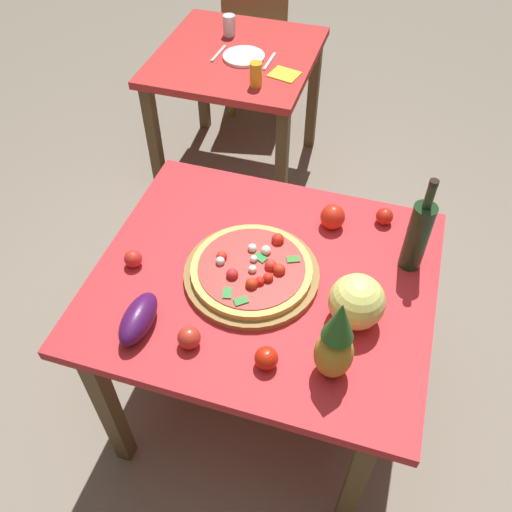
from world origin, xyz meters
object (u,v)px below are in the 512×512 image
(wine_bottle, at_px, (418,235))
(fork_utensil, at_px, (219,53))
(dinner_plate, at_px, (244,57))
(background_table, at_px, (237,74))
(drinking_glass_water, at_px, (229,25))
(bell_pepper, at_px, (333,217))
(tomato_near_board, at_px, (189,338))
(display_table, at_px, (264,293))
(pineapple_left, at_px, (336,343))
(pizza_board, at_px, (252,274))
(eggplant, at_px, (138,319))
(pizza, at_px, (252,268))
(melon, at_px, (357,302))
(tomato_beside_pepper, at_px, (384,216))
(napkin_folded, at_px, (285,74))
(drinking_glass_juice, at_px, (256,74))
(knife_utensil, at_px, (270,61))
(tomato_at_corner, at_px, (133,259))
(tomato_by_bottle, at_px, (266,358))
(dining_chair, at_px, (256,44))

(wine_bottle, distance_m, fork_utensil, 1.65)
(wine_bottle, xyz_separation_m, dinner_plate, (-0.99, 1.20, -0.13))
(background_table, height_order, drinking_glass_water, drinking_glass_water)
(bell_pepper, relative_size, tomato_near_board, 1.38)
(display_table, distance_m, pineapple_left, 0.47)
(pizza_board, bearing_deg, eggplant, -131.96)
(pizza, bearing_deg, melon, -11.62)
(fork_utensil, bearing_deg, tomato_beside_pepper, -41.42)
(pizza_board, relative_size, napkin_folded, 3.25)
(background_table, xyz_separation_m, pineapple_left, (0.87, -1.73, 0.26))
(pizza, distance_m, pineapple_left, 0.44)
(drinking_glass_juice, distance_m, knife_utensil, 0.25)
(eggplant, bearing_deg, drinking_glass_juice, 93.02)
(drinking_glass_juice, relative_size, dinner_plate, 0.53)
(pizza_board, height_order, wine_bottle, wine_bottle)
(pineapple_left, bearing_deg, drinking_glass_juice, 114.96)
(napkin_folded, bearing_deg, tomato_at_corner, -96.70)
(tomato_at_corner, bearing_deg, eggplant, -60.27)
(tomato_by_bottle, distance_m, tomato_beside_pepper, 0.75)
(tomato_at_corner, bearing_deg, dinner_plate, 93.32)
(background_table, distance_m, drinking_glass_juice, 0.39)
(melon, height_order, tomato_by_bottle, melon)
(dining_chair, relative_size, tomato_by_bottle, 12.03)
(eggplant, bearing_deg, dinner_plate, 97.24)
(drinking_glass_water, bearing_deg, drinking_glass_juice, -57.50)
(display_table, bearing_deg, background_table, 112.04)
(melon, bearing_deg, tomato_at_corner, 179.68)
(tomato_beside_pepper, bearing_deg, melon, -93.48)
(dining_chair, relative_size, dinner_plate, 3.86)
(pizza_board, relative_size, pizza, 1.12)
(eggplant, relative_size, dinner_plate, 0.91)
(pineapple_left, bearing_deg, knife_utensil, 111.76)
(pizza_board, bearing_deg, bell_pepper, 57.04)
(dining_chair, xyz_separation_m, tomato_beside_pepper, (1.02, -1.73, 0.31))
(eggplant, xyz_separation_m, tomato_by_bottle, (0.41, -0.01, -0.01))
(drinking_glass_water, bearing_deg, pizza, -68.51)
(pizza_board, bearing_deg, display_table, 21.40)
(tomato_beside_pepper, xyz_separation_m, drinking_glass_juice, (-0.73, 0.78, 0.03))
(display_table, xyz_separation_m, pineapple_left, (0.29, -0.29, 0.23))
(pineapple_left, height_order, napkin_folded, pineapple_left)
(dining_chair, relative_size, drinking_glass_water, 7.84)
(pineapple_left, distance_m, tomato_by_bottle, 0.22)
(drinking_glass_water, distance_m, knife_utensil, 0.37)
(wine_bottle, xyz_separation_m, pineapple_left, (-0.17, -0.49, 0.00))
(wine_bottle, xyz_separation_m, drinking_glass_juice, (-0.85, 0.96, -0.08))
(knife_utensil, bearing_deg, pizza, -73.88)
(display_table, height_order, pizza, pizza)
(pizza, distance_m, dinner_plate, 1.50)
(tomato_by_bottle, relative_size, tomato_beside_pepper, 1.12)
(background_table, bearing_deg, tomato_near_board, -75.85)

